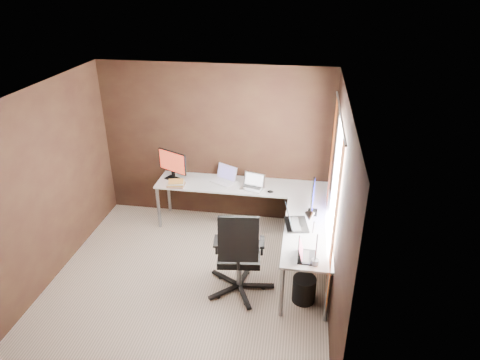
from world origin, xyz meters
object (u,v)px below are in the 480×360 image
object	(u,v)px
laptop_silver	(253,185)
laptop_black_small	(304,254)
drawer_pedestal	(302,226)
book_stack	(176,183)
laptop_white	(225,178)
wastebasket	(304,289)
monitor_left	(172,164)
laptop_black_big	(294,221)
desk_lamp	(311,231)
monitor_right	(313,197)
office_chair	(239,268)

from	to	relation	value
laptop_silver	laptop_black_small	bearing A→B (deg)	-48.58
drawer_pedestal	book_stack	bearing A→B (deg)	175.59
laptop_white	laptop_black_small	size ratio (longest dim) A/B	1.51
wastebasket	monitor_left	bearing A→B (deg)	142.47
drawer_pedestal	laptop_silver	world-z (taller)	laptop_silver
wastebasket	laptop_black_big	bearing A→B (deg)	108.45
laptop_black_small	desk_lamp	distance (m)	0.36
laptop_black_small	book_stack	xyz separation A→B (m)	(-1.98, 1.51, -0.01)
monitor_right	office_chair	size ratio (longest dim) A/B	0.42
drawer_pedestal	laptop_black_small	bearing A→B (deg)	-88.38
monitor_left	laptop_silver	world-z (taller)	monitor_left
monitor_left	wastebasket	xyz separation A→B (m)	(2.13, -1.63, -0.83)
laptop_black_small	wastebasket	xyz separation A→B (m)	(0.03, 0.11, -0.61)
drawer_pedestal	desk_lamp	distance (m)	1.64
laptop_silver	office_chair	xyz separation A→B (m)	(0.03, -1.47, -0.43)
laptop_black_small	desk_lamp	xyz separation A→B (m)	(0.06, -0.05, 0.35)
laptop_white	wastebasket	xyz separation A→B (m)	(1.31, -1.68, -0.62)
laptop_white	laptop_black_big	bearing A→B (deg)	-16.65
laptop_silver	laptop_black_small	size ratio (longest dim) A/B	1.28
laptop_black_big	laptop_black_small	distance (m)	0.69
laptop_black_small	office_chair	xyz separation A→B (m)	(-0.79, 0.16, -0.42)
wastebasket	office_chair	bearing A→B (deg)	176.63
office_chair	laptop_black_big	bearing A→B (deg)	32.14
laptop_black_big	desk_lamp	distance (m)	0.83
wastebasket	laptop_silver	bearing A→B (deg)	119.13
laptop_black_big	book_stack	bearing A→B (deg)	54.98
laptop_white	office_chair	size ratio (longest dim) A/B	0.37
book_stack	office_chair	bearing A→B (deg)	-48.57
laptop_white	office_chair	world-z (taller)	office_chair
monitor_left	laptop_silver	size ratio (longest dim) A/B	1.31
laptop_white	laptop_black_small	world-z (taller)	laptop_white
book_stack	laptop_silver	bearing A→B (deg)	5.83
laptop_silver	book_stack	distance (m)	1.17
monitor_left	laptop_white	xyz separation A→B (m)	(0.81, 0.05, -0.21)
office_chair	drawer_pedestal	bearing A→B (deg)	50.95
monitor_left	desk_lamp	xyz separation A→B (m)	(2.15, -1.80, 0.13)
laptop_white	laptop_silver	xyz separation A→B (m)	(0.46, -0.16, -0.00)
laptop_black_big	office_chair	world-z (taller)	office_chair
laptop_black_big	book_stack	xyz separation A→B (m)	(-1.83, 0.84, -0.02)
laptop_silver	laptop_white	bearing A→B (deg)	175.82
drawer_pedestal	wastebasket	distance (m)	1.26
laptop_white	desk_lamp	bearing A→B (deg)	-25.91
laptop_silver	drawer_pedestal	bearing A→B (deg)	-4.23
book_stack	monitor_left	bearing A→B (deg)	115.92
laptop_black_small	drawer_pedestal	bearing A→B (deg)	2.62
laptop_silver	laptop_black_big	bearing A→B (deg)	-40.57
monitor_right	laptop_silver	size ratio (longest dim) A/B	1.36
laptop_silver	desk_lamp	distance (m)	1.93
laptop_white	laptop_silver	bearing A→B (deg)	9.13
laptop_black_big	wastebasket	xyz separation A→B (m)	(0.19, -0.56, -0.62)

